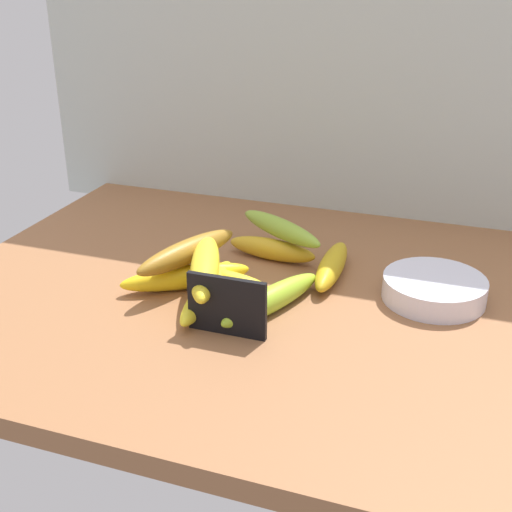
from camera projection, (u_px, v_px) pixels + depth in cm
name	position (u px, v px, depth cm)	size (l,w,h in cm)	color
counter_top	(296.00, 306.00, 99.83)	(110.00, 76.00, 3.00)	#915E3A
back_wall	(361.00, 43.00, 119.40)	(130.00, 2.00, 70.00)	#BAC2BB
chalkboard_sign	(227.00, 308.00, 88.33)	(11.00, 1.80, 8.40)	black
fruit_bowl	(434.00, 289.00, 97.90)	(15.08, 15.08, 3.51)	silver
banana_0	(216.00, 279.00, 101.25)	(17.60, 3.28, 3.28)	yellow
banana_1	(272.00, 299.00, 94.89)	(20.03, 3.67, 3.67)	#97BE2B
banana_2	(332.00, 266.00, 104.88)	(17.49, 3.69, 3.69)	gold
banana_3	(208.00, 291.00, 97.20)	(20.20, 3.53, 3.53)	yellow
banana_4	(272.00, 249.00, 110.92)	(15.51, 3.55, 3.55)	gold
banana_5	(186.00, 277.00, 101.35)	(20.02, 3.65, 3.65)	yellow
banana_6	(188.00, 252.00, 100.93)	(19.90, 3.70, 3.70)	#9F6F21
banana_7	(281.00, 228.00, 110.28)	(18.61, 3.29, 3.29)	#8CAE35
banana_8	(205.00, 267.00, 95.77)	(20.94, 4.16, 4.16)	yellow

